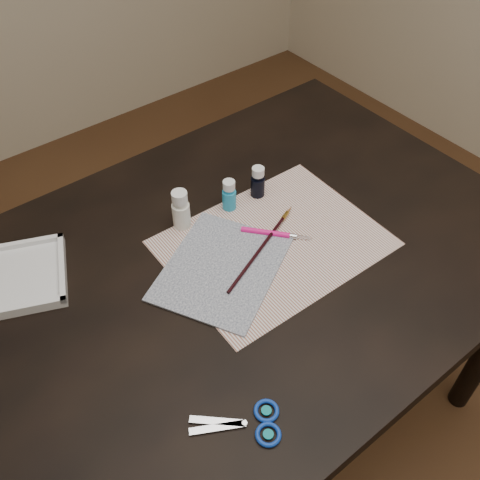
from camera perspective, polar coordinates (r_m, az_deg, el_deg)
ground at (r=1.79m, az=0.00°, el=-18.31°), size 3.50×3.50×0.02m
table at (r=1.45m, az=0.00°, el=-11.72°), size 1.30×0.90×0.75m
paper at (r=1.18m, az=3.59°, el=-0.32°), size 0.47×0.36×0.00m
canvas at (r=1.13m, az=-2.00°, el=-3.05°), size 0.35×0.33×0.00m
paint_bottle_white at (r=1.19m, az=-6.34°, el=3.26°), size 0.05×0.05×0.10m
paint_bottle_cyan at (r=1.24m, az=-1.17°, el=4.82°), size 0.04×0.04×0.08m
paint_bottle_navy at (r=1.27m, az=1.91°, el=6.22°), size 0.04×0.04×0.08m
paintbrush at (r=1.16m, az=2.41°, el=-0.64°), size 0.28×0.12×0.01m
craft_knife at (r=1.19m, az=3.97°, el=0.64°), size 0.12×0.13×0.01m
scissors at (r=0.93m, az=-0.44°, el=-19.35°), size 0.19×0.16×0.01m
palette_tray at (r=1.19m, az=-22.59°, el=-3.64°), size 0.25×0.25×0.02m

